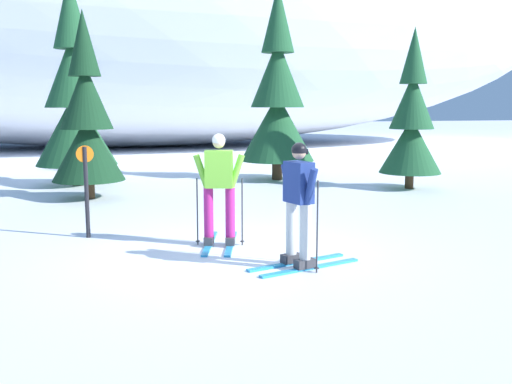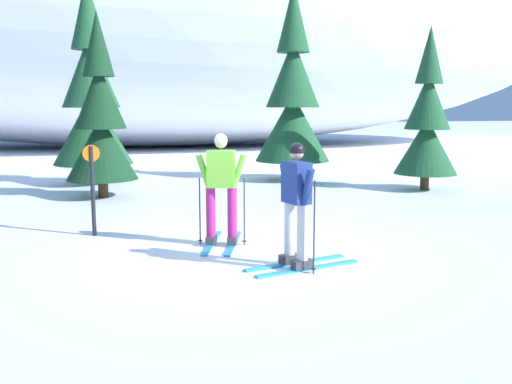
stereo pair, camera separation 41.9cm
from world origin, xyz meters
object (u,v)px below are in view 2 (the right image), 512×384
Objects in this scene: pine_tree_far_left at (91,99)px; trail_marker_post at (92,185)px; skier_lime_jacket at (221,187)px; pine_tree_center_right at (293,99)px; pine_tree_center_left at (100,121)px; skier_navy_jacket at (297,203)px; pine_tree_far_right at (427,122)px.

trail_marker_post is (0.48, -6.63, -1.47)m from pine_tree_far_left.
pine_tree_center_right is (3.14, 7.53, 1.41)m from skier_lime_jacket.
skier_navy_jacket is at bearing -66.34° from pine_tree_center_left.
pine_tree_center_left is at bearing -156.67° from pine_tree_center_right.
skier_lime_jacket is 0.31× the size of pine_tree_center_right.
pine_tree_far_right is (5.19, 6.36, 0.85)m from skier_navy_jacket.
pine_tree_far_left is 3.64× the size of trail_marker_post.
pine_tree_center_right reaches higher than skier_lime_jacket.
skier_lime_jacket is 1.15× the size of trail_marker_post.
pine_tree_center_left is (0.38, -2.47, -0.53)m from pine_tree_far_left.
skier_lime_jacket is at bearing -112.64° from pine_tree_center_right.
trail_marker_post is at bearing 138.08° from skier_navy_jacket.
pine_tree_center_right is 3.64× the size of trail_marker_post.
pine_tree_center_right reaches higher than pine_tree_far_right.
skier_lime_jacket is at bearing 119.47° from skier_navy_jacket.
pine_tree_center_right is (5.64, -0.21, 0.00)m from pine_tree_far_left.
skier_navy_jacket is at bearing -70.11° from pine_tree_far_left.
pine_tree_far_left is (-2.50, 7.73, 1.41)m from skier_lime_jacket.
skier_navy_jacket is 9.39m from pine_tree_center_right.
pine_tree_far_left is 6.81m from trail_marker_post.
skier_lime_jacket reaches higher than trail_marker_post.
pine_tree_far_right is at bearing 50.81° from skier_navy_jacket.
pine_tree_far_left is 1.00× the size of pine_tree_center_right.
skier_lime_jacket is at bearing -140.72° from pine_tree_far_right.
pine_tree_center_left is at bearing 111.95° from skier_lime_jacket.
pine_tree_far_right is 2.70× the size of trail_marker_post.
pine_tree_center_right reaches higher than trail_marker_post.
pine_tree_far_right is (8.13, -0.34, -0.07)m from pine_tree_center_left.
pine_tree_far_right is at bearing 39.28° from skier_lime_jacket.
pine_tree_far_left is 2.56m from pine_tree_center_left.
skier_navy_jacket is 0.39× the size of pine_tree_center_left.
pine_tree_far_right is (2.87, -2.61, -0.60)m from pine_tree_center_right.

